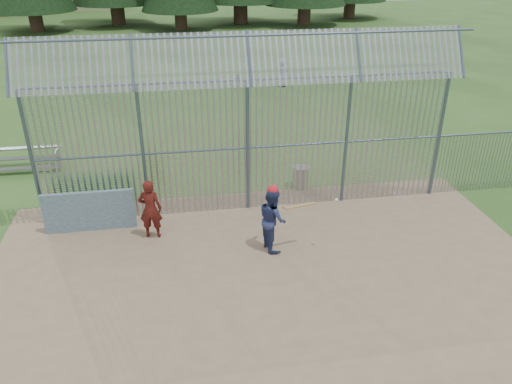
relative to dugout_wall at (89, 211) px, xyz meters
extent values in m
plane|color=#2D511E|center=(4.60, -2.90, -0.62)|extent=(120.00, 120.00, 0.00)
cube|color=#756047|center=(4.60, -3.40, -0.61)|extent=(14.00, 10.00, 0.02)
cube|color=#38566B|center=(0.00, 0.00, 0.00)|extent=(2.50, 0.12, 1.20)
imported|color=navy|center=(4.91, -1.71, 0.27)|extent=(0.80, 0.95, 1.73)
imported|color=maroon|center=(1.72, -0.63, 0.26)|extent=(0.68, 0.50, 1.72)
imported|color=gray|center=(8.68, 14.63, 0.17)|extent=(0.91, 0.79, 1.57)
imported|color=slate|center=(6.13, 14.65, -0.22)|extent=(0.50, 0.26, 0.81)
sphere|color=red|center=(4.91, -1.71, 1.11)|extent=(0.28, 0.28, 0.28)
cylinder|color=#AA7F4C|center=(5.61, -1.86, 0.68)|extent=(0.85, 0.24, 0.07)
sphere|color=#AA7F4C|center=(5.18, -1.86, 0.68)|extent=(0.09, 0.09, 0.09)
sphere|color=white|center=(6.49, -2.09, 0.89)|extent=(0.09, 0.09, 0.09)
cylinder|color=gray|center=(6.54, 1.76, -0.27)|extent=(0.52, 0.52, 0.70)
cylinder|color=#9EA0A5|center=(6.54, 1.76, 0.10)|extent=(0.56, 0.56, 0.05)
sphere|color=#9EA0A5|center=(6.54, 1.76, 0.15)|extent=(0.10, 0.10, 0.10)
cube|color=gray|center=(-3.15, 4.42, -0.42)|extent=(3.00, 0.25, 0.05)
cube|color=slate|center=(-3.15, 4.77, -0.17)|extent=(3.00, 0.25, 0.05)
cube|color=slate|center=(-3.15, 5.12, 0.08)|extent=(3.00, 0.25, 0.05)
cube|color=gray|center=(-1.75, 4.77, -0.27)|extent=(0.06, 0.90, 0.70)
cylinder|color=#47566B|center=(-1.40, 0.60, 1.38)|extent=(0.10, 0.10, 4.00)
cylinder|color=#47566B|center=(1.60, 0.60, 1.38)|extent=(0.10, 0.10, 4.00)
cylinder|color=#47566B|center=(4.60, 0.60, 1.38)|extent=(0.10, 0.10, 4.00)
cylinder|color=#47566B|center=(7.60, 0.60, 1.38)|extent=(0.10, 0.10, 4.00)
cylinder|color=#47566B|center=(10.60, 0.60, 1.38)|extent=(0.10, 0.10, 4.00)
cylinder|color=#47566B|center=(4.60, 0.60, 3.38)|extent=(12.00, 0.07, 0.07)
cylinder|color=#47566B|center=(4.60, 0.60, 1.38)|extent=(12.00, 0.06, 0.06)
cube|color=gray|center=(4.60, 0.60, 1.38)|extent=(12.00, 0.02, 4.00)
cube|color=gray|center=(4.60, 0.23, 4.03)|extent=(12.00, 0.77, 1.31)
cylinder|color=#47566B|center=(10.60, 0.60, 0.38)|extent=(0.08, 0.08, 2.00)
cylinder|color=#332319|center=(-9.40, 37.10, 0.91)|extent=(1.19, 1.19, 3.06)
cylinder|color=#332319|center=(-2.40, 40.10, 1.09)|extent=(1.33, 1.33, 3.42)
cylinder|color=#332319|center=(3.60, 36.10, 0.82)|extent=(1.12, 1.12, 2.88)
cylinder|color=#332319|center=(9.60, 39.10, 1.18)|extent=(1.40, 1.40, 3.60)
cylinder|color=#332319|center=(15.60, 37.10, 1.00)|extent=(1.26, 1.26, 3.24)
cylinder|color=#332319|center=(21.60, 41.10, 0.91)|extent=(1.19, 1.19, 3.06)
camera|label=1|loc=(2.64, -12.85, 6.79)|focal=35.00mm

